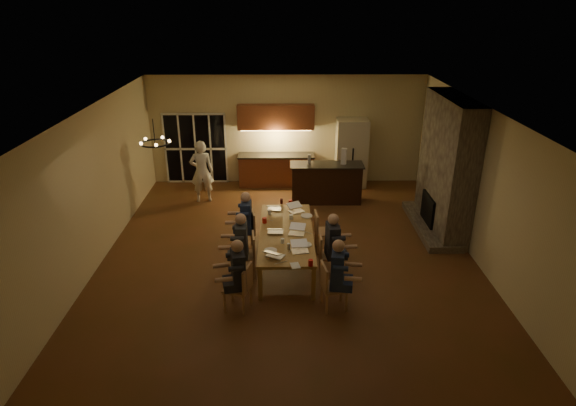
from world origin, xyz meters
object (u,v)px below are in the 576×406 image
at_px(mug_mid, 291,217).
at_px(plate_left, 270,251).
at_px(dining_table, 286,248).
at_px(chair_left_mid, 244,255).
at_px(laptop_f, 296,207).
at_px(chair_right_far, 325,231).
at_px(bar_bottle, 309,159).
at_px(can_silver, 289,246).
at_px(redcup_near, 311,263).
at_px(plate_far, 307,216).
at_px(person_left_near, 239,275).
at_px(laptop_e, 275,205).
at_px(mug_front, 282,241).
at_px(redcup_far, 291,203).
at_px(bar_blender, 344,156).
at_px(person_right_near, 337,275).
at_px(laptop_d, 297,229).
at_px(chair_right_mid, 330,255).
at_px(person_left_mid, 242,246).
at_px(refrigerator, 351,153).
at_px(chair_left_far, 244,231).
at_px(mug_back, 270,212).
at_px(redcup_mid, 264,220).
at_px(person_right_mid, 332,246).
at_px(bar_island, 326,183).
at_px(laptop_a, 275,251).
at_px(laptop_c, 275,227).
at_px(standing_person, 202,171).
at_px(person_left_far, 246,222).
at_px(laptop_b, 300,246).
at_px(chandelier, 155,143).
at_px(plate_near, 306,245).
at_px(chair_right_near, 334,286).

relative_size(mug_mid, plate_left, 0.39).
xyz_separation_m(dining_table, mug_mid, (0.11, 0.61, 0.43)).
distance_m(chair_left_mid, laptop_f, 1.85).
relative_size(chair_right_far, bar_bottle, 3.71).
distance_m(chair_right_far, can_silver, 1.64).
relative_size(redcup_near, plate_far, 0.46).
height_order(person_left_near, laptop_e, person_left_near).
bearing_deg(mug_front, redcup_far, 84.22).
height_order(redcup_near, bar_blender, bar_blender).
height_order(person_right_near, laptop_d, person_right_near).
height_order(chair_right_mid, person_left_mid, person_left_mid).
relative_size(laptop_e, bar_blender, 0.74).
height_order(redcup_near, bar_bottle, bar_bottle).
bearing_deg(chair_right_far, bar_blender, -18.51).
xyz_separation_m(chair_left_mid, laptop_e, (0.60, 1.57, 0.42)).
distance_m(refrigerator, chair_left_far, 4.92).
height_order(mug_back, redcup_mid, redcup_mid).
distance_m(chair_right_mid, person_right_near, 1.18).
xyz_separation_m(person_right_mid, laptop_e, (-1.16, 1.66, 0.17)).
bearing_deg(mug_mid, can_silver, -93.09).
bearing_deg(chair_right_mid, mug_mid, 36.00).
xyz_separation_m(chair_left_mid, person_right_near, (1.74, -1.16, 0.24)).
distance_m(bar_island, person_right_near, 4.95).
bearing_deg(can_silver, dining_table, 93.03).
distance_m(laptop_a, redcup_far, 2.42).
relative_size(person_right_mid, plate_far, 5.28).
distance_m(laptop_c, laptop_f, 1.11).
distance_m(chair_left_far, chair_right_mid, 2.10).
height_order(laptop_f, redcup_mid, laptop_f).
height_order(bar_island, redcup_mid, bar_island).
relative_size(person_left_near, redcup_far, 11.50).
relative_size(refrigerator, chair_right_far, 2.25).
distance_m(redcup_mid, plate_far, 0.98).
distance_m(mug_mid, can_silver, 1.36).
xyz_separation_m(laptop_e, bar_blender, (1.83, 2.24, 0.43)).
bearing_deg(laptop_e, chair_right_far, 161.90).
bearing_deg(plate_left, can_silver, 11.53).
bearing_deg(standing_person, person_left_far, 107.21).
relative_size(dining_table, laptop_b, 8.79).
bearing_deg(person_right_near, chair_right_far, 9.66).
bearing_deg(bar_bottle, chandelier, -128.95).
height_order(mug_back, plate_near, mug_back).
bearing_deg(redcup_far, redcup_near, -83.50).
relative_size(dining_table, laptop_a, 8.79).
bearing_deg(laptop_e, chair_right_near, 119.03).
bearing_deg(chair_right_far, redcup_far, 40.32).
height_order(dining_table, redcup_near, redcup_near).
bearing_deg(chandelier, laptop_e, 34.61).
bearing_deg(laptop_d, standing_person, 137.82).
height_order(person_left_mid, laptop_c, person_left_mid).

